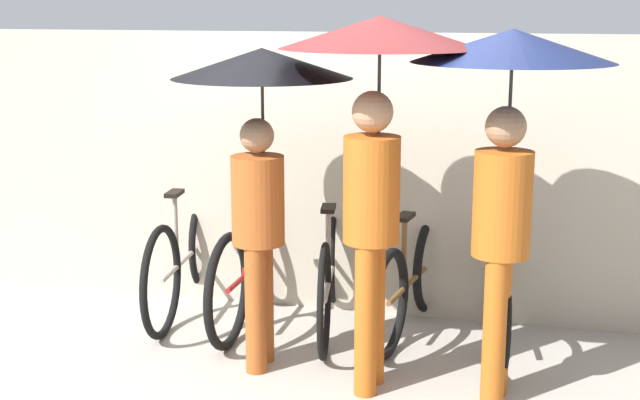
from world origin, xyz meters
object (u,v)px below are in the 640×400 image
parked_bicycle_2 (330,272)px  pedestrian_trailing (509,104)px  parked_bicycle_3 (411,280)px  pedestrian_leading (261,112)px  pedestrian_center (377,91)px  parked_bicycle_4 (493,284)px  parked_bicycle_0 (185,257)px  parked_bicycle_1 (253,266)px

parked_bicycle_2 → pedestrian_trailing: pedestrian_trailing is taller
pedestrian_trailing → parked_bicycle_3: bearing=131.3°
pedestrian_leading → pedestrian_center: 0.77m
parked_bicycle_2 → parked_bicycle_4: bearing=-100.0°
pedestrian_leading → pedestrian_trailing: bearing=-8.4°
parked_bicycle_3 → pedestrian_leading: pedestrian_leading is taller
parked_bicycle_0 → parked_bicycle_4: (2.22, -0.10, -0.00)m
parked_bicycle_4 → pedestrian_center: bearing=134.3°
parked_bicycle_1 → pedestrian_trailing: (1.74, -0.80, 1.28)m
parked_bicycle_0 → parked_bicycle_3: (1.67, -0.05, -0.03)m
parked_bicycle_2 → pedestrian_trailing: bearing=-134.1°
parked_bicycle_1 → pedestrian_trailing: bearing=-114.6°
parked_bicycle_1 → pedestrian_center: bearing=-128.7°
parked_bicycle_3 → pedestrian_trailing: bearing=-135.0°
parked_bicycle_2 → pedestrian_center: 1.65m
parked_bicycle_1 → parked_bicycle_2: 0.55m
parked_bicycle_1 → pedestrian_leading: pedestrian_leading is taller
parked_bicycle_1 → pedestrian_center: (1.02, -0.82, 1.34)m
parked_bicycle_0 → parked_bicycle_2: parked_bicycle_2 is taller
parked_bicycle_3 → pedestrian_center: pedestrian_center is taller
parked_bicycle_1 → pedestrian_center: size_ratio=0.84×
parked_bicycle_0 → pedestrian_leading: bearing=-138.0°
pedestrian_center → pedestrian_trailing: 0.72m
parked_bicycle_3 → pedestrian_trailing: size_ratio=0.80×
parked_bicycle_3 → pedestrian_center: size_ratio=0.77×
pedestrian_center → pedestrian_trailing: (0.72, 0.02, -0.06)m
pedestrian_trailing → pedestrian_leading: bearing=179.3°
parked_bicycle_1 → parked_bicycle_3: (1.11, 0.05, -0.03)m
parked_bicycle_2 → pedestrian_center: bearing=-160.5°
parked_bicycle_0 → pedestrian_center: bearing=-126.2°
parked_bicycle_1 → pedestrian_leading: bearing=-156.5°
parked_bicycle_3 → parked_bicycle_4: 0.56m
parked_bicycle_2 → parked_bicycle_0: bearing=76.0°
pedestrian_trailing → parked_bicycle_0: bearing=163.3°
pedestrian_trailing → pedestrian_center: bearing=-173.7°
pedestrian_leading → parked_bicycle_3: bearing=37.8°
parked_bicycle_0 → parked_bicycle_3: size_ratio=1.12×
parked_bicycle_1 → parked_bicycle_4: size_ratio=0.98×
parked_bicycle_0 → parked_bicycle_3: parked_bicycle_3 is taller
parked_bicycle_0 → parked_bicycle_1: bearing=-105.9°
parked_bicycle_2 → parked_bicycle_3: bearing=-96.2°
parked_bicycle_0 → pedestrian_trailing: bearing=-117.2°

